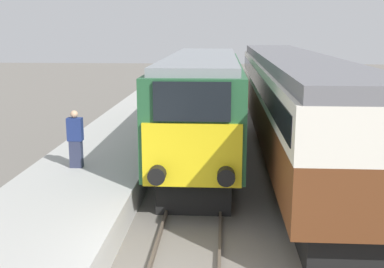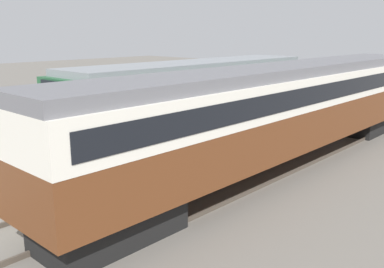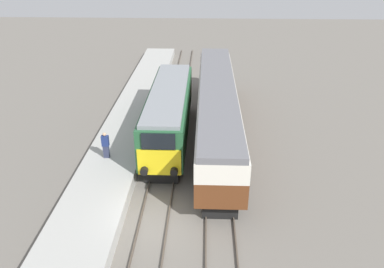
# 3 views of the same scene
# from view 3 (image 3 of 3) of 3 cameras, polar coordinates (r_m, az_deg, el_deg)

# --- Properties ---
(ground_plane) EXTENTS (120.00, 120.00, 0.00)m
(ground_plane) POSITION_cam_3_polar(r_m,az_deg,el_deg) (19.78, -5.88, -13.59)
(ground_plane) COLOR slate
(platform_left) EXTENTS (3.50, 50.00, 0.80)m
(platform_left) POSITION_cam_3_polar(r_m,az_deg,el_deg) (26.66, -10.74, -1.32)
(platform_left) COLOR #A8A8A3
(platform_left) RESTS_ON ground_plane
(rails_near_track) EXTENTS (1.51, 60.00, 0.14)m
(rails_near_track) POSITION_cam_3_polar(r_m,az_deg,el_deg) (23.73, -4.32, -5.62)
(rails_near_track) COLOR #4C4238
(rails_near_track) RESTS_ON ground_plane
(rails_far_track) EXTENTS (1.50, 60.00, 0.14)m
(rails_far_track) POSITION_cam_3_polar(r_m,az_deg,el_deg) (23.61, 3.95, -5.78)
(rails_far_track) COLOR #4C4238
(rails_far_track) RESTS_ON ground_plane
(locomotive) EXTENTS (2.70, 12.73, 3.93)m
(locomotive) POSITION_cam_3_polar(r_m,az_deg,el_deg) (26.52, -3.51, 3.22)
(locomotive) COLOR black
(locomotive) RESTS_ON ground_plane
(passenger_carriage) EXTENTS (2.75, 20.64, 3.90)m
(passenger_carriage) POSITION_cam_3_polar(r_m,az_deg,el_deg) (27.41, 3.82, 4.53)
(passenger_carriage) COLOR black
(passenger_carriage) RESTS_ON ground_plane
(person_on_platform) EXTENTS (0.44, 0.26, 1.73)m
(person_on_platform) POSITION_cam_3_polar(r_m,az_deg,el_deg) (23.86, -13.02, -1.66)
(person_on_platform) COLOR #2D334C
(person_on_platform) RESTS_ON platform_left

